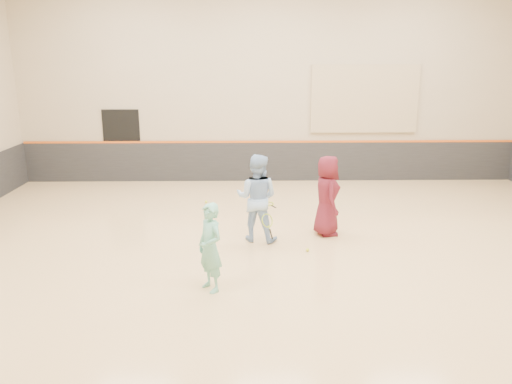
{
  "coord_description": "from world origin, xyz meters",
  "views": [
    {
      "loc": [
        -0.72,
        -9.04,
        3.72
      ],
      "look_at": [
        -0.54,
        0.4,
        1.15
      ],
      "focal_mm": 35.0,
      "sensor_mm": 36.0,
      "label": 1
    }
  ],
  "objects_px": {
    "girl": "(210,247)",
    "spare_racket": "(268,203)",
    "young_man": "(327,196)",
    "instructor": "(257,198)"
  },
  "relations": [
    {
      "from": "girl",
      "to": "spare_racket",
      "type": "distance_m",
      "value": 5.1
    },
    {
      "from": "young_man",
      "to": "instructor",
      "type": "bearing_deg",
      "value": 95.43
    },
    {
      "from": "spare_racket",
      "to": "young_man",
      "type": "bearing_deg",
      "value": -63.15
    },
    {
      "from": "instructor",
      "to": "young_man",
      "type": "xyz_separation_m",
      "value": [
        1.5,
        0.33,
        -0.05
      ]
    },
    {
      "from": "girl",
      "to": "instructor",
      "type": "distance_m",
      "value": 2.46
    },
    {
      "from": "girl",
      "to": "instructor",
      "type": "xyz_separation_m",
      "value": [
        0.8,
        2.32,
        0.17
      ]
    },
    {
      "from": "instructor",
      "to": "spare_racket",
      "type": "height_order",
      "value": "instructor"
    },
    {
      "from": "girl",
      "to": "young_man",
      "type": "relative_size",
      "value": 0.86
    },
    {
      "from": "instructor",
      "to": "spare_racket",
      "type": "xyz_separation_m",
      "value": [
        0.35,
        2.6,
        -0.88
      ]
    },
    {
      "from": "young_man",
      "to": "spare_racket",
      "type": "distance_m",
      "value": 2.68
    }
  ]
}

